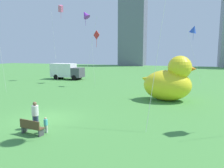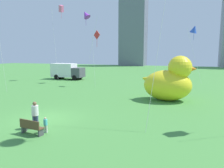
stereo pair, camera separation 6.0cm
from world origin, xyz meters
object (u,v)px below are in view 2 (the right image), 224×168
Objects in this scene: box_truck at (67,71)px; kite_red at (97,37)px; kite_blue at (194,29)px; person_adult at (35,114)px; person_child at (46,124)px; park_bench at (31,127)px; kite_pink at (61,9)px; kite_purple at (86,15)px; giant_inflatable_duck at (169,82)px.

kite_red is at bearing -33.58° from box_truck.
kite_red is 15.63m from kite_blue.
box_truck is at bearing 116.65° from person_adult.
park_bench is at bearing -138.58° from person_child.
kite_purple is at bearing -16.50° from kite_pink.
box_truck is 11.38m from kite_red.
person_adult is 0.22× the size of kite_red.
park_bench is 0.89× the size of person_adult.
kite_red is at bearing 101.49° from park_bench.
kite_pink reaches higher than person_child.
kite_blue is at bearing 80.82° from giant_inflatable_duck.
giant_inflatable_duck is (7.30, 10.98, 0.95)m from person_adult.
kite_purple is at bearing 107.35° from person_adult.
kite_pink is at bearing -115.72° from box_truck.
person_adult is 0.15× the size of kite_purple.
kite_pink is (-12.39, 23.31, 11.73)m from park_bench.
kite_blue is 0.71× the size of kite_pink.
person_adult is 1.82× the size of person_child.
person_adult is 27.75m from kite_pink.
kite_purple reaches higher than person_adult.
kite_purple is (-6.93, 21.69, 10.26)m from park_bench.
box_truck is at bearing 155.28° from kite_purple.
kite_purple is (5.11, -2.35, 9.28)m from box_truck.
box_truck is 0.52× the size of kite_purple.
box_truck is (-12.04, 24.04, 0.98)m from park_bench.
kite_purple is 5.89m from kite_pink.
kite_pink is at bearing 119.70° from person_child.
person_adult reaches higher than park_bench.
box_truck is at bearing 146.42° from kite_red.
box_truck reaches higher than park_bench.
kite_purple is at bearing -24.72° from box_truck.
person_adult is 23.84m from kite_purple.
giant_inflatable_duck is at bearing -32.00° from kite_red.
giant_inflatable_duck is 0.59× the size of kite_blue.
giant_inflatable_duck is 0.42× the size of kite_pink.
park_bench is 13.82m from giant_inflatable_duck.
kite_purple is at bearing -161.79° from kite_blue.
box_truck is at bearing 116.60° from park_bench.
kite_red is (-3.32, 17.62, 6.07)m from person_adult.
box_truck is at bearing 118.26° from person_child.
park_bench is 28.89m from kite_pink.
person_child is 24.67m from kite_purple.
kite_purple is 1.26× the size of kite_blue.
giant_inflatable_duck reaches higher than person_child.
kite_red is 0.86× the size of kite_blue.
kite_red is at bearing 148.00° from giant_inflatable_duck.
kite_blue is (8.69, 26.50, 7.92)m from person_child.
person_adult is at bearing -61.90° from kite_pink.
kite_blue is (2.44, 15.11, 6.54)m from giant_inflatable_duck.
kite_red is (-3.77, 18.55, 6.55)m from park_bench.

